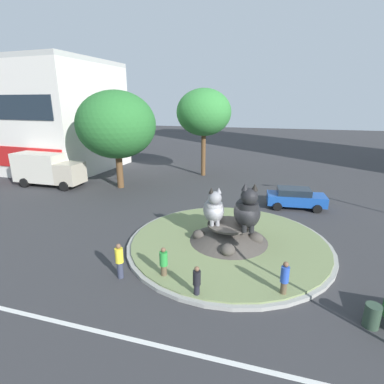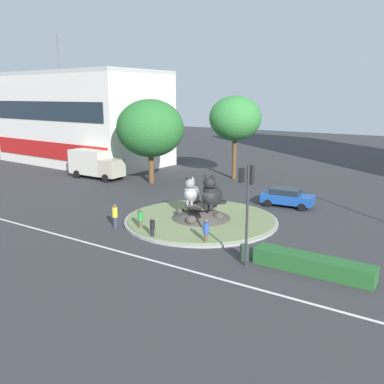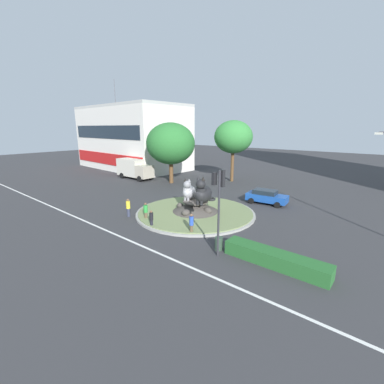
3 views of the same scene
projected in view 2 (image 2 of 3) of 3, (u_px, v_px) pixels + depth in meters
ground_plane at (201, 221)px, 31.17m from camera, size 160.00×160.00×0.00m
lane_centreline at (130, 254)px, 24.65m from camera, size 112.00×0.20×0.01m
roundabout_island at (201, 216)px, 31.07m from camera, size 11.50×11.50×1.29m
cat_statue_grey at (191, 193)px, 31.25m from camera, size 1.71×2.42×2.14m
cat_statue_black at (212, 194)px, 30.04m from camera, size 1.87×2.88×2.61m
traffic_light_mast at (247, 193)px, 22.16m from camera, size 0.77×0.47×5.66m
shophouse_block at (83, 118)px, 57.28m from camera, size 24.17×13.17×16.91m
clipped_hedge_strip at (312, 265)px, 22.05m from camera, size 6.40×1.20×0.90m
broadleaf_tree_behind_island at (235, 118)px, 45.48m from camera, size 5.75×5.75×9.23m
second_tree_near_tower at (150, 128)px, 43.43m from camera, size 7.10×7.10×8.89m
pedestrian_blue_shirt at (206, 232)px, 25.93m from camera, size 0.34×0.34×1.72m
pedestrian_green_shirt at (140, 219)px, 28.65m from camera, size 0.37×0.37×1.64m
pedestrian_black_shirt at (152, 228)px, 26.92m from camera, size 0.32×0.32×1.55m
pedestrian_yellow_shirt at (115, 215)px, 29.39m from camera, size 0.37×0.37×1.74m
sedan_on_far_lane at (287, 197)px, 35.06m from camera, size 4.47×2.34×1.56m
delivery_box_truck at (95, 164)px, 46.94m from camera, size 6.80×2.61×3.17m
litter_bin at (245, 252)px, 23.77m from camera, size 0.56×0.56×0.90m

